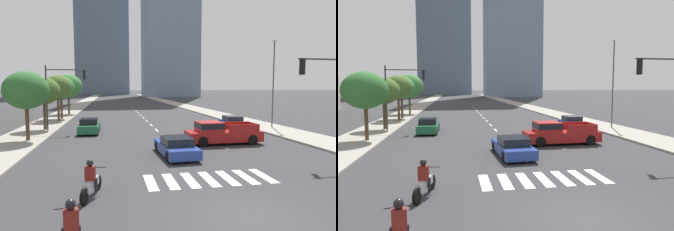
# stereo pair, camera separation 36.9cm
# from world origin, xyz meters

# --- Properties ---
(ground_plane) EXTENTS (800.00, 800.00, 0.00)m
(ground_plane) POSITION_xyz_m (0.00, 0.00, 0.00)
(ground_plane) COLOR #333335
(sidewalk_east) EXTENTS (4.00, 260.00, 0.15)m
(sidewalk_east) POSITION_xyz_m (11.46, 30.00, 0.07)
(sidewalk_east) COLOR gray
(sidewalk_east) RESTS_ON ground
(sidewalk_west) EXTENTS (4.00, 260.00, 0.15)m
(sidewalk_west) POSITION_xyz_m (-11.46, 30.00, 0.07)
(sidewalk_west) COLOR gray
(sidewalk_west) RESTS_ON ground
(crosswalk_near) EXTENTS (5.85, 2.30, 0.01)m
(crosswalk_near) POSITION_xyz_m (0.00, 4.19, 0.00)
(crosswalk_near) COLOR silver
(crosswalk_near) RESTS_ON ground
(lane_divider_center) EXTENTS (0.14, 50.00, 0.01)m
(lane_divider_center) POSITION_xyz_m (0.00, 32.19, 0.00)
(lane_divider_center) COLOR silver
(lane_divider_center) RESTS_ON ground
(motorcycle_trailing) EXTENTS (0.89, 2.11, 1.49)m
(motorcycle_trailing) POSITION_xyz_m (-5.17, 2.88, 0.58)
(motorcycle_trailing) COLOR black
(motorcycle_trailing) RESTS_ON ground
(pickup_truck) EXTENTS (5.58, 2.06, 1.67)m
(pickup_truck) POSITION_xyz_m (3.54, 12.20, 0.81)
(pickup_truck) COLOR maroon
(pickup_truck) RESTS_ON ground
(sedan_blue_0) EXTENTS (2.09, 4.57, 1.19)m
(sedan_blue_0) POSITION_xyz_m (-0.48, 9.03, 0.56)
(sedan_blue_0) COLOR navy
(sedan_blue_0) RESTS_ON ground
(sedan_green_1) EXTENTS (1.83, 4.33, 1.37)m
(sedan_green_1) POSITION_xyz_m (-6.35, 19.47, 0.63)
(sedan_green_1) COLOR #1E6038
(sedan_green_1) RESTS_ON ground
(sedan_blue_2) EXTENTS (2.11, 4.58, 1.29)m
(sedan_blue_2) POSITION_xyz_m (7.81, 19.76, 0.59)
(sedan_blue_2) COLOR navy
(sedan_blue_2) RESTS_ON ground
(traffic_signal_far) EXTENTS (4.00, 0.28, 6.08)m
(traffic_signal_far) POSITION_xyz_m (-8.93, 20.83, 4.27)
(traffic_signal_far) COLOR #333335
(traffic_signal_far) RESTS_ON sidewalk_west
(street_lamp_east) EXTENTS (0.50, 0.24, 8.78)m
(street_lamp_east) POSITION_xyz_m (11.76, 19.08, 5.16)
(street_lamp_east) COLOR #3F3F42
(street_lamp_east) RESTS_ON sidewalk_east
(street_tree_nearest) EXTENTS (3.35, 3.35, 5.25)m
(street_tree_nearest) POSITION_xyz_m (-10.66, 15.59, 3.96)
(street_tree_nearest) COLOR #4C3823
(street_tree_nearest) RESTS_ON sidewalk_west
(street_tree_second) EXTENTS (3.03, 3.03, 4.99)m
(street_tree_second) POSITION_xyz_m (-10.66, 21.69, 3.83)
(street_tree_second) COLOR #4C3823
(street_tree_second) RESTS_ON sidewalk_west
(street_tree_third) EXTENTS (3.23, 3.23, 5.48)m
(street_tree_third) POSITION_xyz_m (-10.66, 29.39, 4.24)
(street_tree_third) COLOR #4C3823
(street_tree_third) RESTS_ON sidewalk_west
(street_tree_fourth) EXTENTS (3.35, 3.35, 5.46)m
(street_tree_fourth) POSITION_xyz_m (-10.66, 31.73, 4.17)
(street_tree_fourth) COLOR #4C3823
(street_tree_fourth) RESTS_ON sidewalk_west
(street_tree_fifth) EXTENTS (4.13, 4.13, 5.98)m
(street_tree_fifth) POSITION_xyz_m (-10.66, 38.60, 4.36)
(street_tree_fifth) COLOR #4C3823
(street_tree_fifth) RESTS_ON sidewalk_west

